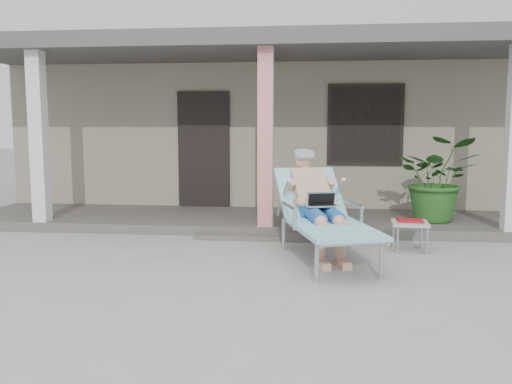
# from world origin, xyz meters

# --- Properties ---
(ground) EXTENTS (60.00, 60.00, 0.00)m
(ground) POSITION_xyz_m (0.00, 0.00, 0.00)
(ground) COLOR #9E9E99
(ground) RESTS_ON ground
(house) EXTENTS (10.40, 5.40, 3.30)m
(house) POSITION_xyz_m (0.00, 6.50, 1.67)
(house) COLOR gray
(house) RESTS_ON ground
(porch_deck) EXTENTS (10.00, 2.00, 0.15)m
(porch_deck) POSITION_xyz_m (0.00, 3.00, 0.07)
(porch_deck) COLOR #605B56
(porch_deck) RESTS_ON ground
(porch_overhang) EXTENTS (10.00, 2.30, 2.85)m
(porch_overhang) POSITION_xyz_m (0.00, 2.95, 2.79)
(porch_overhang) COLOR silver
(porch_overhang) RESTS_ON porch_deck
(porch_step) EXTENTS (2.00, 0.30, 0.07)m
(porch_step) POSITION_xyz_m (0.00, 1.85, 0.04)
(porch_step) COLOR #605B56
(porch_step) RESTS_ON ground
(lounger) EXTENTS (1.38, 2.26, 1.42)m
(lounger) POSITION_xyz_m (0.79, 0.91, 0.88)
(lounger) COLOR #B7B7BC
(lounger) RESTS_ON ground
(side_table) EXTENTS (0.49, 0.49, 0.42)m
(side_table) POSITION_xyz_m (1.97, 1.37, 0.35)
(side_table) COLOR #AEADA9
(side_table) RESTS_ON ground
(potted_palm) EXTENTS (1.37, 1.24, 1.33)m
(potted_palm) POSITION_xyz_m (2.63, 2.83, 0.82)
(potted_palm) COLOR #26591E
(potted_palm) RESTS_ON porch_deck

